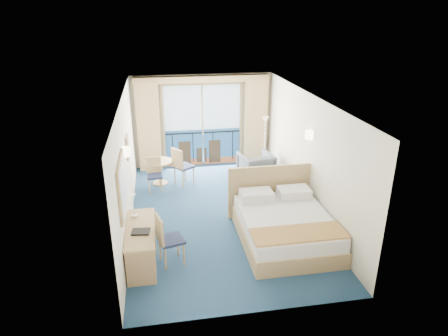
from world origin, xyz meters
TOP-DOWN VIEW (x-y plane):
  - floor at (0.00, 0.00)m, footprint 6.50×6.50m
  - room_walls at (0.00, 0.00)m, footprint 4.04×6.54m
  - balcony_door at (-0.01, 3.22)m, footprint 2.36×0.03m
  - curtain_left at (-1.55, 3.07)m, footprint 0.65×0.22m
  - curtain_right at (1.55, 3.07)m, footprint 0.65×0.22m
  - pelmet at (0.00, 3.10)m, footprint 3.80×0.25m
  - mirror at (-1.97, -1.50)m, footprint 0.05×1.25m
  - wall_print at (-1.97, 0.45)m, footprint 0.04×0.42m
  - sconce_left at (-1.94, -0.60)m, footprint 0.18×0.18m
  - sconce_right at (1.94, -0.15)m, footprint 0.18×0.18m
  - bed at (1.10, -1.28)m, footprint 1.92×2.29m
  - nightstand at (1.78, 0.29)m, footprint 0.40×0.38m
  - phone at (1.74, 0.33)m, footprint 0.18×0.14m
  - armchair at (1.27, 1.78)m, footprint 0.98×1.00m
  - floor_lamp at (1.74, 2.67)m, footprint 0.21×0.21m
  - desk at (-1.73, -1.96)m, footprint 0.52×1.51m
  - desk_chair at (-1.27, -1.72)m, footprint 0.54×0.53m
  - folder at (-1.71, -1.72)m, footprint 0.34×0.27m
  - desk_lamp at (-1.85, -1.12)m, footprint 0.12×0.12m
  - round_table at (-1.32, 1.99)m, footprint 0.72×0.72m
  - table_chair_a at (-0.75, 1.82)m, footprint 0.62×0.62m
  - table_chair_b at (-1.46, 1.60)m, footprint 0.40×0.41m

SIDE VIEW (x-z plane):
  - floor at x=0.00m, z-range 0.00..0.00m
  - nightstand at x=1.78m, z-range 0.00..0.52m
  - bed at x=1.10m, z-range -0.27..0.94m
  - armchair at x=1.27m, z-range 0.00..0.78m
  - desk at x=-1.73m, z-range 0.04..0.75m
  - round_table at x=-1.32m, z-range 0.17..0.82m
  - table_chair_b at x=-1.46m, z-range 0.06..0.93m
  - phone at x=1.74m, z-range 0.52..0.60m
  - desk_chair at x=-1.27m, z-range 0.06..1.07m
  - table_chair_a at x=-0.75m, z-range 0.07..1.10m
  - folder at x=-1.71m, z-range 0.71..0.74m
  - desk_lamp at x=-1.85m, z-range 0.82..1.28m
  - balcony_door at x=-0.01m, z-range -0.12..2.40m
  - floor_lamp at x=1.74m, z-range 0.40..1.94m
  - curtain_left at x=-1.55m, z-range 0.00..2.55m
  - curtain_right at x=1.55m, z-range 0.00..2.55m
  - mirror at x=-1.97m, z-range 1.08..2.03m
  - wall_print at x=-1.97m, z-range 1.34..1.86m
  - room_walls at x=0.00m, z-range 0.42..3.14m
  - sconce_left at x=-1.94m, z-range 1.76..1.94m
  - sconce_right at x=1.94m, z-range 1.76..1.94m
  - pelmet at x=0.00m, z-range 2.49..2.67m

